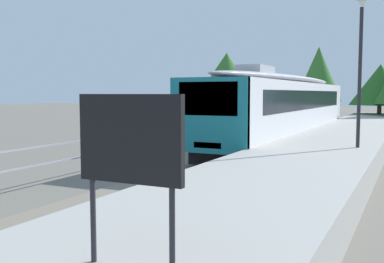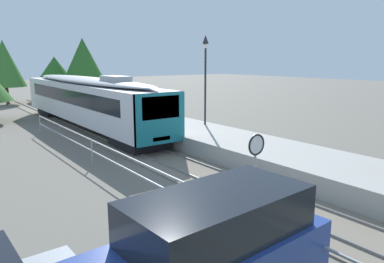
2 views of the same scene
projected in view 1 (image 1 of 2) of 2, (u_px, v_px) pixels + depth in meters
The scene contains 9 objects.
ground_plane at pixel (157, 161), 18.14m from camera, with size 160.00×160.00×0.00m, color #6B665B.
track_rails at pixel (227, 165), 16.82m from camera, with size 3.20×60.00×0.14m.
commuter_train at pixel (284, 104), 23.94m from camera, with size 2.82×20.10×3.74m.
station_platform at pixel (316, 160), 15.36m from camera, with size 3.90×60.00×0.90m, color #A8A59E.
platform_lamp_mid_platform at pixel (361, 34), 14.81m from camera, with size 0.34×0.34×5.35m.
platform_notice_board at pixel (130, 145), 4.56m from camera, with size 1.20×0.08×1.80m.
tree_behind_carpark at pixel (227, 80), 32.82m from camera, with size 5.37×5.37×5.61m.
tree_behind_station_far at pixel (319, 74), 41.64m from camera, with size 4.23×4.23×6.95m.
tree_distant_centre at pixel (380, 85), 39.31m from camera, with size 5.14×5.14×5.21m.
Camera 1 is at (6.15, 6.47, 2.71)m, focal length 42.45 mm.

